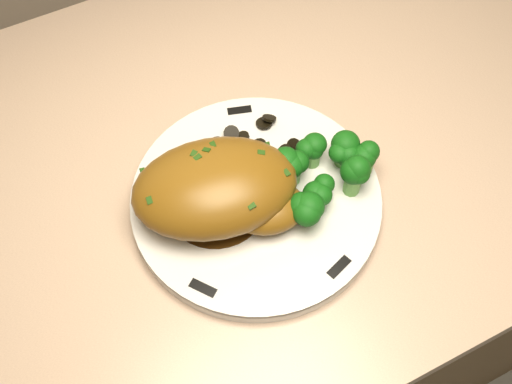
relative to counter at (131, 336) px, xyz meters
name	(u,v)px	position (x,y,z in m)	size (l,w,h in m)	color
counter	(131,336)	(0.00, 0.00, 0.00)	(1.89, 0.64, 0.94)	brown
plate	(256,201)	(0.19, -0.08, 0.41)	(0.27, 0.27, 0.02)	silver
rim_accent_0	(240,110)	(0.22, 0.03, 0.42)	(0.03, 0.01, 0.00)	black
rim_accent_1	(149,182)	(0.09, -0.01, 0.42)	(0.03, 0.01, 0.00)	black
rim_accent_2	(203,288)	(0.09, -0.15, 0.42)	(0.03, 0.01, 0.00)	black
rim_accent_3	(339,267)	(0.23, -0.19, 0.42)	(0.03, 0.01, 0.00)	black
rim_accent_4	(349,155)	(0.31, -0.08, 0.42)	(0.03, 0.01, 0.00)	black
gravy_pool	(216,204)	(0.15, -0.07, 0.42)	(0.11, 0.11, 0.00)	#331D09
chicken_breast	(221,190)	(0.15, -0.07, 0.46)	(0.19, 0.16, 0.07)	brown
mushroom_pile	(253,149)	(0.21, -0.02, 0.43)	(0.08, 0.06, 0.02)	black
broccoli_florets	(329,172)	(0.26, -0.10, 0.45)	(0.11, 0.09, 0.04)	#57953F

